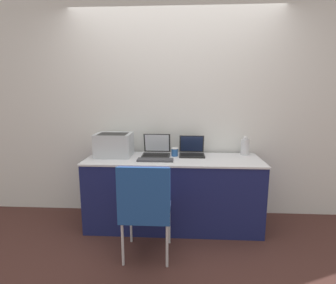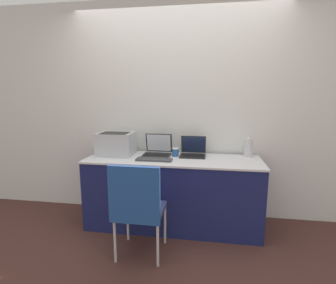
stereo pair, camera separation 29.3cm
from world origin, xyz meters
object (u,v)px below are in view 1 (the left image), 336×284
(laptop_left, at_px, (156,151))
(laptop_right, at_px, (192,151))
(external_keyboard, at_px, (155,160))
(metal_pitcher, at_px, (245,146))
(coffee_cup, at_px, (175,152))
(chair, at_px, (145,203))
(printer, at_px, (114,144))

(laptop_left, xyz_separation_m, laptop_right, (0.42, 0.03, -0.00))
(laptop_left, relative_size, external_keyboard, 0.82)
(laptop_left, distance_m, laptop_right, 0.42)
(laptop_right, xyz_separation_m, metal_pitcher, (0.63, 0.06, 0.05))
(external_keyboard, bearing_deg, laptop_left, 93.14)
(external_keyboard, xyz_separation_m, metal_pitcher, (1.03, 0.35, 0.09))
(coffee_cup, distance_m, chair, 0.89)
(printer, xyz_separation_m, metal_pitcher, (1.53, 0.15, -0.04))
(laptop_left, bearing_deg, external_keyboard, -86.86)
(printer, height_order, laptop_left, printer)
(laptop_left, distance_m, chair, 0.89)
(metal_pitcher, bearing_deg, external_keyboard, -161.42)
(laptop_left, height_order, chair, laptop_left)
(laptop_left, bearing_deg, metal_pitcher, 4.92)
(printer, bearing_deg, coffee_cup, 3.02)
(laptop_left, xyz_separation_m, chair, (-0.02, -0.84, -0.29))
(laptop_right, relative_size, coffee_cup, 3.09)
(external_keyboard, xyz_separation_m, coffee_cup, (0.20, 0.23, 0.04))
(laptop_right, distance_m, chair, 1.01)
(laptop_left, distance_m, metal_pitcher, 1.05)
(metal_pitcher, bearing_deg, coffee_cup, -172.18)
(laptop_right, height_order, external_keyboard, laptop_right)
(laptop_left, height_order, external_keyboard, laptop_left)
(printer, distance_m, laptop_right, 0.91)
(external_keyboard, bearing_deg, metal_pitcher, 18.58)
(printer, height_order, laptop_right, printer)
(metal_pitcher, bearing_deg, chair, -138.79)
(laptop_right, distance_m, metal_pitcher, 0.63)
(external_keyboard, relative_size, metal_pitcher, 1.71)
(laptop_left, bearing_deg, chair, -91.11)
(printer, bearing_deg, metal_pitcher, 5.63)
(external_keyboard, bearing_deg, chair, -92.97)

